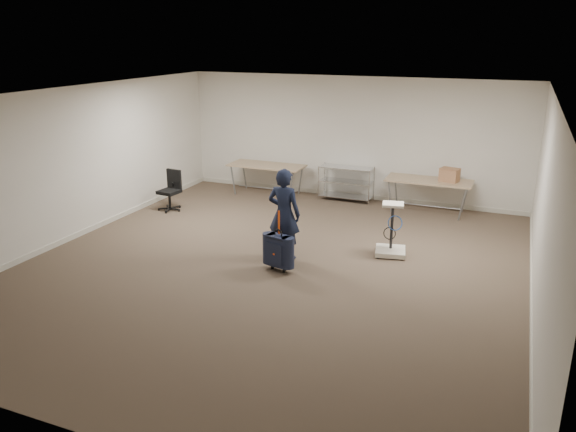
% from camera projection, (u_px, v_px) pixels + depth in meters
% --- Properties ---
extents(ground, '(9.00, 9.00, 0.00)m').
position_uv_depth(ground, '(273.00, 265.00, 9.37)').
color(ground, '#403227').
rests_on(ground, ground).
extents(room_shell, '(8.00, 9.00, 9.00)m').
position_uv_depth(room_shell, '(302.00, 236.00, 10.57)').
color(room_shell, silver).
rests_on(room_shell, ground).
extents(folding_table_left, '(1.80, 0.75, 0.73)m').
position_uv_depth(folding_table_left, '(267.00, 167.00, 13.33)').
color(folding_table_left, tan).
rests_on(folding_table_left, ground).
extents(folding_table_right, '(1.80, 0.75, 0.73)m').
position_uv_depth(folding_table_right, '(429.00, 182.00, 11.95)').
color(folding_table_right, tan).
rests_on(folding_table_right, ground).
extents(wire_shelf, '(1.22, 0.47, 0.80)m').
position_uv_depth(wire_shelf, '(346.00, 182.00, 12.93)').
color(wire_shelf, silver).
rests_on(wire_shelf, ground).
extents(person, '(0.58, 0.39, 1.58)m').
position_uv_depth(person, '(284.00, 214.00, 9.47)').
color(person, black).
rests_on(person, ground).
extents(suitcase, '(0.41, 0.29, 1.02)m').
position_uv_depth(suitcase, '(278.00, 251.00, 9.07)').
color(suitcase, black).
rests_on(suitcase, ground).
extents(office_chair, '(0.53, 0.53, 0.88)m').
position_uv_depth(office_chair, '(171.00, 198.00, 12.28)').
color(office_chair, black).
rests_on(office_chair, ground).
extents(equipment_cart, '(0.60, 0.60, 0.94)m').
position_uv_depth(equipment_cart, '(391.00, 241.00, 9.77)').
color(equipment_cart, beige).
rests_on(equipment_cart, ground).
extents(cardboard_box, '(0.43, 0.36, 0.28)m').
position_uv_depth(cardboard_box, '(450.00, 175.00, 11.77)').
color(cardboard_box, brown).
rests_on(cardboard_box, folding_table_right).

